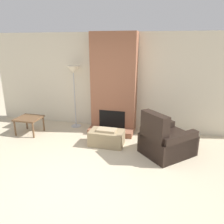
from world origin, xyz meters
TOP-DOWN VIEW (x-y plane):
  - ground_plane at (0.00, 0.00)m, footprint 24.00×24.00m
  - wall_back at (0.00, 2.78)m, footprint 7.42×0.06m
  - fireplace at (0.00, 2.52)m, footprint 1.18×0.76m
  - ottoman at (0.07, 1.54)m, footprint 0.80×0.48m
  - armchair at (1.41, 1.40)m, footprint 1.30×1.30m
  - side_table at (-2.12, 1.72)m, footprint 0.62×0.57m
  - floor_lamp_left at (-1.12, 2.49)m, footprint 0.37×0.37m

SIDE VIEW (x-z plane):
  - ground_plane at x=0.00m, z-range 0.00..0.00m
  - ottoman at x=0.07m, z-range -0.02..0.39m
  - armchair at x=1.41m, z-range -0.20..0.79m
  - side_table at x=-2.12m, z-range 0.16..0.61m
  - fireplace at x=0.00m, z-range -0.06..2.54m
  - wall_back at x=0.00m, z-range 0.00..2.60m
  - floor_lamp_left at x=-1.12m, z-range 0.65..2.39m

